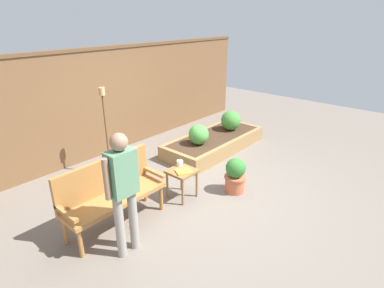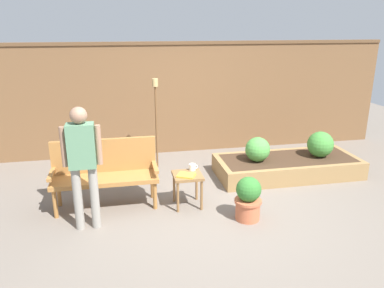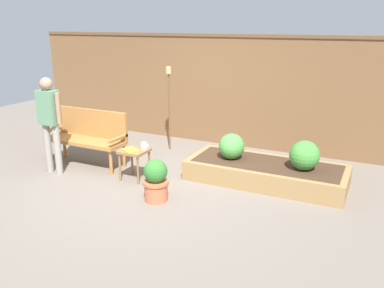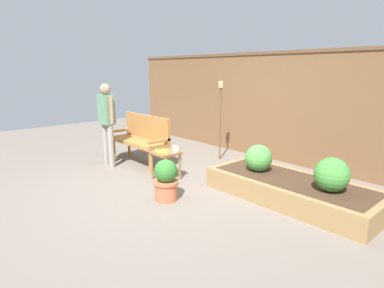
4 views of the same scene
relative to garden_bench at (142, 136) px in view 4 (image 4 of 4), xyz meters
The scene contains 12 objects.
ground_plane 1.60m from the garden_bench, 17.74° to the right, with size 14.00×14.00×0.00m, color #70665B.
fence_back 2.63m from the garden_bench, 56.32° to the left, with size 8.40×0.14×2.16m.
garden_bench is the anchor object (origin of this frame).
side_table 1.16m from the garden_bench, 13.76° to the right, with size 0.40×0.40×0.48m.
cup_on_table 1.23m from the garden_bench, ahead, with size 0.13×0.09×0.09m.
book_on_table 1.14m from the garden_bench, 17.37° to the right, with size 0.23×0.19×0.02m, color gold.
potted_boxwood 2.01m from the garden_bench, 23.90° to the right, with size 0.36×0.36×0.59m.
raised_planter_bed 3.07m from the garden_bench, ahead, with size 2.40×1.00×0.30m.
shrub_near_bench 2.49m from the garden_bench, 11.35° to the left, with size 0.41×0.41×0.41m.
shrub_far_corner 3.60m from the garden_bench, ahead, with size 0.44×0.44×0.44m.
tiki_torch 1.66m from the garden_bench, 56.39° to the left, with size 0.10×0.10×1.59m.
person_by_bench 0.76m from the garden_bench, 109.66° to the right, with size 0.47×0.20×1.56m.
Camera 4 is at (3.82, -2.92, 1.80)m, focal length 29.95 mm.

